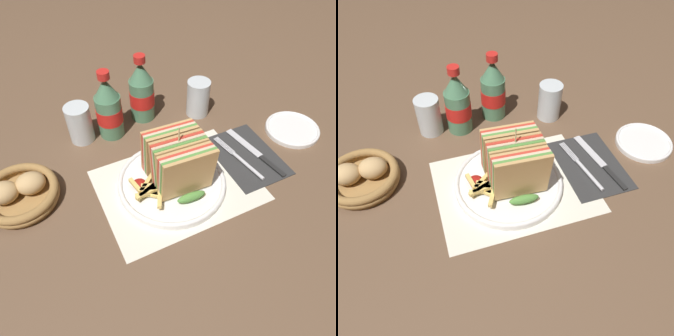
# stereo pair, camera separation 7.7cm
# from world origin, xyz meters

# --- Properties ---
(ground_plane) EXTENTS (4.00, 4.00, 0.00)m
(ground_plane) POSITION_xyz_m (0.00, 0.00, 0.00)
(ground_plane) COLOR brown
(placemat) EXTENTS (0.37, 0.27, 0.00)m
(placemat) POSITION_xyz_m (0.00, 0.01, 0.00)
(placemat) COLOR silver
(placemat) RESTS_ON ground_plane
(plate_main) EXTENTS (0.26, 0.26, 0.02)m
(plate_main) POSITION_xyz_m (-0.01, 0.02, 0.01)
(plate_main) COLOR white
(plate_main) RESTS_ON ground_plane
(club_sandwich) EXTENTS (0.13, 0.15, 0.16)m
(club_sandwich) POSITION_xyz_m (-0.00, 0.02, 0.08)
(club_sandwich) COLOR tan
(club_sandwich) RESTS_ON plate_main
(fries_pile) EXTENTS (0.08, 0.10, 0.02)m
(fries_pile) POSITION_xyz_m (-0.07, 0.01, 0.03)
(fries_pile) COLOR #E5C166
(fries_pile) RESTS_ON plate_main
(ketchup_blob) EXTENTS (0.03, 0.03, 0.01)m
(ketchup_blob) POSITION_xyz_m (-0.09, 0.04, 0.03)
(ketchup_blob) COLOR maroon
(ketchup_blob) RESTS_ON plate_main
(napkin) EXTENTS (0.15, 0.21, 0.00)m
(napkin) POSITION_xyz_m (0.20, 0.02, 0.00)
(napkin) COLOR #2D2D2D
(napkin) RESTS_ON ground_plane
(fork) EXTENTS (0.04, 0.18, 0.01)m
(fork) POSITION_xyz_m (0.18, 0.00, 0.01)
(fork) COLOR silver
(fork) RESTS_ON napkin
(knife) EXTENTS (0.05, 0.20, 0.00)m
(knife) POSITION_xyz_m (0.23, 0.02, 0.01)
(knife) COLOR black
(knife) RESTS_ON napkin
(coke_bottle_near) EXTENTS (0.07, 0.07, 0.19)m
(coke_bottle_near) POSITION_xyz_m (-0.08, 0.26, 0.08)
(coke_bottle_near) COLOR #4C7F5B
(coke_bottle_near) RESTS_ON ground_plane
(coke_bottle_far) EXTENTS (0.07, 0.07, 0.19)m
(coke_bottle_far) POSITION_xyz_m (0.03, 0.29, 0.08)
(coke_bottle_far) COLOR #4C7F5B
(coke_bottle_far) RESTS_ON ground_plane
(glass_near) EXTENTS (0.07, 0.07, 0.10)m
(glass_near) POSITION_xyz_m (0.18, 0.24, 0.05)
(glass_near) COLOR silver
(glass_near) RESTS_ON ground_plane
(glass_far) EXTENTS (0.07, 0.07, 0.10)m
(glass_far) POSITION_xyz_m (-0.16, 0.27, 0.05)
(glass_far) COLOR silver
(glass_far) RESTS_ON ground_plane
(bread_basket) EXTENTS (0.17, 0.17, 0.06)m
(bread_basket) POSITION_xyz_m (-0.34, 0.13, 0.02)
(bread_basket) COLOR olive
(bread_basket) RESTS_ON ground_plane
(side_saucer) EXTENTS (0.15, 0.15, 0.01)m
(side_saucer) POSITION_xyz_m (0.38, 0.05, 0.01)
(side_saucer) COLOR white
(side_saucer) RESTS_ON ground_plane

